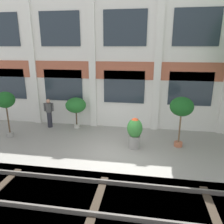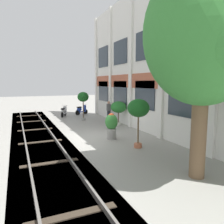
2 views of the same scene
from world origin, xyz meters
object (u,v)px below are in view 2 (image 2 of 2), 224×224
object	(u,v)px
potted_plant_glazed_jar	(111,124)
potted_plant_terracotta_small	(138,109)
scooter_second_parked	(64,112)
potted_plant_tall_urn	(83,98)
resident_by_doorway	(109,111)
broadleaf_tree	(204,37)
potted_plant_low_pan	(118,107)
scooter_near_curb	(81,110)

from	to	relation	value
potted_plant_glazed_jar	potted_plant_terracotta_small	bearing A→B (deg)	14.15
potted_plant_glazed_jar	scooter_second_parked	size ratio (longest dim) A/B	1.10
potted_plant_tall_urn	resident_by_doorway	xyz separation A→B (m)	(1.37, 1.60, -0.94)
potted_plant_terracotta_small	resident_by_doorway	bearing A→B (deg)	168.32
broadleaf_tree	potted_plant_low_pan	bearing A→B (deg)	170.84
resident_by_doorway	scooter_second_parked	bearing A→B (deg)	-66.23
potted_plant_terracotta_small	scooter_near_curb	distance (m)	11.32
scooter_second_parked	resident_by_doorway	xyz separation A→B (m)	(3.96, 2.65, 0.41)
potted_plant_terracotta_small	scooter_near_curb	size ratio (longest dim) A/B	1.71
scooter_second_parked	potted_plant_low_pan	bearing A→B (deg)	-124.97
scooter_near_curb	resident_by_doorway	bearing A→B (deg)	-99.72
resident_by_doorway	potted_plant_glazed_jar	bearing A→B (deg)	58.61
broadleaf_tree	potted_plant_tall_urn	distance (m)	11.86
scooter_near_curb	resident_by_doorway	distance (m)	4.63
potted_plant_terracotta_small	scooter_near_curb	xyz separation A→B (m)	(-11.23, 0.48, -1.34)
potted_plant_tall_urn	scooter_near_curb	bearing A→B (deg)	167.48
potted_plant_low_pan	scooter_second_parked	size ratio (longest dim) A/B	1.34
broadleaf_tree	scooter_near_curb	distance (m)	15.24
potted_plant_tall_urn	potted_plant_terracotta_small	xyz separation A→B (m)	(8.08, 0.22, -0.01)
broadleaf_tree	scooter_second_parked	xyz separation A→B (m)	(-14.18, -1.34, -3.85)
potted_plant_terracotta_small	scooter_second_parked	xyz separation A→B (m)	(-10.68, -1.26, -1.34)
potted_plant_low_pan	scooter_second_parked	bearing A→B (deg)	-153.33
scooter_second_parked	resident_by_doorway	distance (m)	4.78
potted_plant_low_pan	resident_by_doorway	size ratio (longest dim) A/B	1.06
potted_plant_glazed_jar	resident_by_doorway	world-z (taller)	resident_by_doorway
potted_plant_glazed_jar	potted_plant_low_pan	world-z (taller)	potted_plant_low_pan
potted_plant_tall_urn	potted_plant_glazed_jar	xyz separation A→B (m)	(6.15, -0.27, -1.00)
scooter_second_parked	potted_plant_tall_urn	bearing A→B (deg)	-129.73
potted_plant_tall_urn	scooter_second_parked	xyz separation A→B (m)	(-2.60, -1.04, -1.35)
potted_plant_low_pan	resident_by_doorway	distance (m)	1.57
potted_plant_glazed_jar	potted_plant_low_pan	distance (m)	3.85
potted_plant_low_pan	scooter_second_parked	xyz separation A→B (m)	(-5.47, -2.75, -0.82)
scooter_second_parked	resident_by_doorway	size ratio (longest dim) A/B	0.79
broadleaf_tree	potted_plant_glazed_jar	world-z (taller)	broadleaf_tree
potted_plant_terracotta_small	scooter_second_parked	distance (m)	10.84
broadleaf_tree	scooter_second_parked	size ratio (longest dim) A/B	5.21
potted_plant_tall_urn	potted_plant_glazed_jar	distance (m)	6.23
scooter_near_curb	potted_plant_glazed_jar	bearing A→B (deg)	-117.00
scooter_near_curb	scooter_second_parked	xyz separation A→B (m)	(0.56, -1.74, 0.00)
potted_plant_terracotta_small	resident_by_doorway	distance (m)	6.92
broadleaf_tree	potted_plant_tall_urn	size ratio (longest dim) A/B	2.90
potted_plant_tall_urn	potted_plant_terracotta_small	size ratio (longest dim) A/B	1.00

